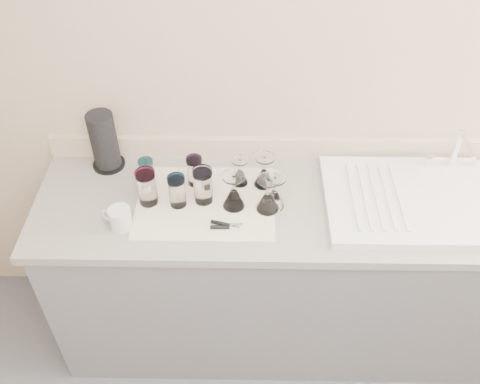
{
  "coord_description": "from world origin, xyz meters",
  "views": [
    {
      "loc": [
        -0.18,
        -0.34,
        2.4
      ],
      "look_at": [
        -0.2,
        1.15,
        1.0
      ],
      "focal_mm": 40.0,
      "sensor_mm": 36.0,
      "label": 1
    }
  ],
  "objects_px": {
    "can_opener": "(226,226)",
    "white_mug": "(120,218)",
    "tumbler_lavender": "(203,185)",
    "goblet_front_left": "(234,196)",
    "tumbler_magenta": "(147,187)",
    "goblet_back_left": "(240,175)",
    "tumbler_purple": "(195,171)",
    "paper_towel_roll": "(104,142)",
    "goblet_front_right": "(268,199)",
    "sink_unit": "(428,200)",
    "goblet_extra": "(274,196)",
    "tumbler_blue": "(177,191)",
    "tumbler_teal": "(147,172)",
    "goblet_back_right": "(264,175)"
  },
  "relations": [
    {
      "from": "can_opener",
      "to": "white_mug",
      "type": "height_order",
      "value": "white_mug"
    },
    {
      "from": "tumbler_lavender",
      "to": "goblet_front_left",
      "type": "xyz_separation_m",
      "value": [
        0.12,
        -0.03,
        -0.03
      ]
    },
    {
      "from": "tumbler_magenta",
      "to": "goblet_back_left",
      "type": "height_order",
      "value": "tumbler_magenta"
    },
    {
      "from": "tumbler_purple",
      "to": "paper_towel_roll",
      "type": "relative_size",
      "value": 0.5
    },
    {
      "from": "white_mug",
      "to": "can_opener",
      "type": "bearing_deg",
      "value": -1.15
    },
    {
      "from": "can_opener",
      "to": "goblet_front_right",
      "type": "bearing_deg",
      "value": 33.54
    },
    {
      "from": "sink_unit",
      "to": "goblet_front_right",
      "type": "height_order",
      "value": "sink_unit"
    },
    {
      "from": "sink_unit",
      "to": "tumbler_magenta",
      "type": "height_order",
      "value": "sink_unit"
    },
    {
      "from": "goblet_extra",
      "to": "tumbler_blue",
      "type": "bearing_deg",
      "value": 179.33
    },
    {
      "from": "tumbler_teal",
      "to": "goblet_front_right",
      "type": "height_order",
      "value": "goblet_front_right"
    },
    {
      "from": "tumbler_magenta",
      "to": "goblet_front_right",
      "type": "xyz_separation_m",
      "value": [
        0.47,
        -0.03,
        -0.03
      ]
    },
    {
      "from": "tumbler_magenta",
      "to": "tumbler_lavender",
      "type": "xyz_separation_m",
      "value": [
        0.22,
        0.01,
        0.0
      ]
    },
    {
      "from": "tumbler_magenta",
      "to": "white_mug",
      "type": "xyz_separation_m",
      "value": [
        -0.09,
        -0.13,
        -0.04
      ]
    },
    {
      "from": "goblet_front_right",
      "to": "goblet_extra",
      "type": "xyz_separation_m",
      "value": [
        0.03,
        0.02,
        -0.0
      ]
    },
    {
      "from": "tumbler_purple",
      "to": "goblet_extra",
      "type": "distance_m",
      "value": 0.35
    },
    {
      "from": "paper_towel_roll",
      "to": "goblet_front_left",
      "type": "bearing_deg",
      "value": -24.36
    },
    {
      "from": "tumbler_purple",
      "to": "tumbler_teal",
      "type": "bearing_deg",
      "value": -177.71
    },
    {
      "from": "goblet_back_right",
      "to": "goblet_front_right",
      "type": "distance_m",
      "value": 0.14
    },
    {
      "from": "goblet_front_left",
      "to": "goblet_front_right",
      "type": "relative_size",
      "value": 1.01
    },
    {
      "from": "tumbler_purple",
      "to": "tumbler_lavender",
      "type": "xyz_separation_m",
      "value": [
        0.04,
        -0.1,
        0.01
      ]
    },
    {
      "from": "sink_unit",
      "to": "paper_towel_roll",
      "type": "xyz_separation_m",
      "value": [
        -1.32,
        0.22,
        0.11
      ]
    },
    {
      "from": "tumbler_lavender",
      "to": "goblet_back_right",
      "type": "xyz_separation_m",
      "value": [
        0.24,
        0.1,
        -0.03
      ]
    },
    {
      "from": "goblet_front_left",
      "to": "white_mug",
      "type": "bearing_deg",
      "value": -165.45
    },
    {
      "from": "sink_unit",
      "to": "tumbler_teal",
      "type": "relative_size",
      "value": 6.69
    },
    {
      "from": "tumbler_teal",
      "to": "can_opener",
      "type": "relative_size",
      "value": 0.99
    },
    {
      "from": "tumbler_magenta",
      "to": "paper_towel_roll",
      "type": "relative_size",
      "value": 0.6
    },
    {
      "from": "paper_towel_roll",
      "to": "tumbler_lavender",
      "type": "bearing_deg",
      "value": -27.15
    },
    {
      "from": "tumbler_teal",
      "to": "tumbler_lavender",
      "type": "xyz_separation_m",
      "value": [
        0.24,
        -0.09,
        0.02
      ]
    },
    {
      "from": "sink_unit",
      "to": "tumbler_lavender",
      "type": "bearing_deg",
      "value": -179.8
    },
    {
      "from": "paper_towel_roll",
      "to": "goblet_back_right",
      "type": "bearing_deg",
      "value": -10.18
    },
    {
      "from": "tumbler_teal",
      "to": "goblet_extra",
      "type": "relative_size",
      "value": 0.81
    },
    {
      "from": "goblet_extra",
      "to": "white_mug",
      "type": "distance_m",
      "value": 0.6
    },
    {
      "from": "tumbler_blue",
      "to": "tumbler_magenta",
      "type": "bearing_deg",
      "value": 174.69
    },
    {
      "from": "goblet_front_right",
      "to": "paper_towel_roll",
      "type": "height_order",
      "value": "paper_towel_roll"
    },
    {
      "from": "tumbler_purple",
      "to": "goblet_front_left",
      "type": "bearing_deg",
      "value": -38.75
    },
    {
      "from": "tumbler_blue",
      "to": "goblet_front_right",
      "type": "bearing_deg",
      "value": -3.31
    },
    {
      "from": "tumbler_blue",
      "to": "paper_towel_roll",
      "type": "xyz_separation_m",
      "value": [
        -0.33,
        0.24,
        0.05
      ]
    },
    {
      "from": "sink_unit",
      "to": "tumbler_magenta",
      "type": "distance_m",
      "value": 1.12
    },
    {
      "from": "tumbler_teal",
      "to": "tumbler_lavender",
      "type": "bearing_deg",
      "value": -21.6
    },
    {
      "from": "tumbler_purple",
      "to": "sink_unit",
      "type": "bearing_deg",
      "value": -5.96
    },
    {
      "from": "tumbler_blue",
      "to": "goblet_extra",
      "type": "relative_size",
      "value": 0.93
    },
    {
      "from": "goblet_back_left",
      "to": "goblet_front_left",
      "type": "distance_m",
      "value": 0.14
    },
    {
      "from": "tumbler_purple",
      "to": "goblet_front_right",
      "type": "xyz_separation_m",
      "value": [
        0.29,
        -0.15,
        -0.01
      ]
    },
    {
      "from": "goblet_back_right",
      "to": "goblet_extra",
      "type": "height_order",
      "value": "goblet_extra"
    },
    {
      "from": "tumbler_purple",
      "to": "can_opener",
      "type": "bearing_deg",
      "value": -61.27
    },
    {
      "from": "tumbler_purple",
      "to": "tumbler_blue",
      "type": "bearing_deg",
      "value": -114.89
    },
    {
      "from": "goblet_front_right",
      "to": "tumbler_magenta",
      "type": "bearing_deg",
      "value": 176.18
    },
    {
      "from": "paper_towel_roll",
      "to": "goblet_extra",
      "type": "bearing_deg",
      "value": -19.34
    },
    {
      "from": "tumbler_teal",
      "to": "paper_towel_roll",
      "type": "distance_m",
      "value": 0.23
    },
    {
      "from": "sink_unit",
      "to": "goblet_back_left",
      "type": "relative_size",
      "value": 6.63
    }
  ]
}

